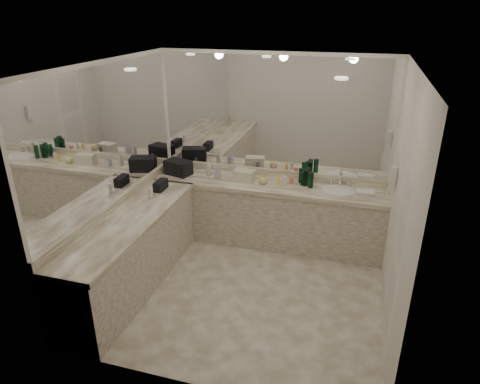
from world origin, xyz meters
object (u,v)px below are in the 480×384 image
(cream_cosmetic_case, at_px, (244,175))
(soap_bottle_b, at_px, (218,172))
(soap_bottle_c, at_px, (263,179))
(black_toiletry_bag, at_px, (178,167))
(hand_towel, at_px, (365,193))
(soap_bottle_a, at_px, (209,168))
(wall_phone, at_px, (393,177))
(sink, at_px, (338,191))

(cream_cosmetic_case, xyz_separation_m, soap_bottle_b, (-0.39, -0.01, 0.01))
(soap_bottle_b, relative_size, soap_bottle_c, 1.16)
(black_toiletry_bag, xyz_separation_m, hand_towel, (2.60, 0.01, -0.09))
(cream_cosmetic_case, xyz_separation_m, hand_towel, (1.62, -0.00, -0.06))
(hand_towel, relative_size, soap_bottle_c, 1.49)
(soap_bottle_a, bearing_deg, wall_phone, -13.08)
(hand_towel, xyz_separation_m, soap_bottle_c, (-1.35, -0.04, 0.06))
(hand_towel, bearing_deg, sink, 178.17)
(sink, height_order, soap_bottle_a, soap_bottle_a)
(soap_bottle_b, bearing_deg, cream_cosmetic_case, 1.13)
(sink, distance_m, cream_cosmetic_case, 1.28)
(wall_phone, height_order, soap_bottle_a, wall_phone)
(sink, height_order, soap_bottle_c, soap_bottle_c)
(hand_towel, bearing_deg, wall_phone, -61.88)
(wall_phone, relative_size, soap_bottle_b, 1.35)
(black_toiletry_bag, xyz_separation_m, soap_bottle_a, (0.43, 0.09, 0.00))
(cream_cosmetic_case, relative_size, hand_towel, 1.22)
(sink, relative_size, black_toiletry_bag, 1.21)
(black_toiletry_bag, xyz_separation_m, cream_cosmetic_case, (0.98, 0.02, -0.02))
(sink, xyz_separation_m, soap_bottle_c, (-1.00, -0.05, 0.08))
(sink, distance_m, black_toiletry_bag, 2.26)
(wall_phone, relative_size, black_toiletry_bag, 0.66)
(soap_bottle_a, bearing_deg, soap_bottle_c, -7.79)
(sink, distance_m, wall_phone, 0.91)
(sink, relative_size, cream_cosmetic_case, 1.58)
(black_toiletry_bag, xyz_separation_m, soap_bottle_b, (0.59, 0.01, -0.02))
(wall_phone, bearing_deg, soap_bottle_a, 166.92)
(cream_cosmetic_case, height_order, hand_towel, cream_cosmetic_case)
(soap_bottle_b, bearing_deg, sink, 0.55)
(cream_cosmetic_case, relative_size, soap_bottle_a, 1.32)
(wall_phone, xyz_separation_m, soap_bottle_c, (-1.61, 0.45, -0.37))
(soap_bottle_a, distance_m, soap_bottle_b, 0.18)
(soap_bottle_c, bearing_deg, sink, 2.70)
(black_toiletry_bag, bearing_deg, wall_phone, -9.43)
(soap_bottle_a, distance_m, soap_bottle_c, 0.83)
(wall_phone, bearing_deg, sink, 140.43)
(hand_towel, height_order, soap_bottle_b, soap_bottle_b)
(black_toiletry_bag, relative_size, cream_cosmetic_case, 1.31)
(soap_bottle_a, relative_size, soap_bottle_c, 1.38)
(cream_cosmetic_case, relative_size, soap_bottle_c, 1.82)
(wall_phone, xyz_separation_m, black_toiletry_bag, (-2.86, 0.48, -0.35))
(cream_cosmetic_case, bearing_deg, soap_bottle_c, 1.18)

